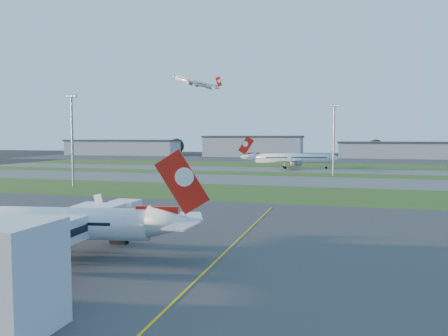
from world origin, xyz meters
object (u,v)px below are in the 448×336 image
(airliner_taxiing, at_px, (293,158))
(light_mast_west, at_px, (72,134))
(jet_bridge, at_px, (66,230))
(light_mast_centre, at_px, (334,135))
(airliner_parked, at_px, (30,223))

(airliner_taxiing, distance_m, light_mast_west, 102.94)
(jet_bridge, bearing_deg, light_mast_west, 123.91)
(airliner_taxiing, height_order, light_mast_centre, light_mast_centre)
(jet_bridge, bearing_deg, airliner_parked, 158.54)
(light_mast_west, distance_m, light_mast_centre, 89.64)
(jet_bridge, height_order, light_mast_centre, light_mast_centre)
(airliner_parked, xyz_separation_m, light_mast_west, (-38.64, 64.66, 10.88))
(airliner_taxiing, height_order, light_mast_west, light_mast_west)
(airliner_taxiing, bearing_deg, light_mast_west, 48.75)
(jet_bridge, xyz_separation_m, airliner_parked, (-6.55, 2.58, -0.08))
(jet_bridge, bearing_deg, airliner_taxiing, 87.67)
(light_mast_centre, bearing_deg, jet_bridge, -101.38)
(airliner_parked, xyz_separation_m, light_mast_centre, (31.36, 120.66, 10.88))
(airliner_taxiing, bearing_deg, light_mast_centre, 108.55)
(jet_bridge, xyz_separation_m, airliner_taxiing, (6.34, 155.75, 0.54))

